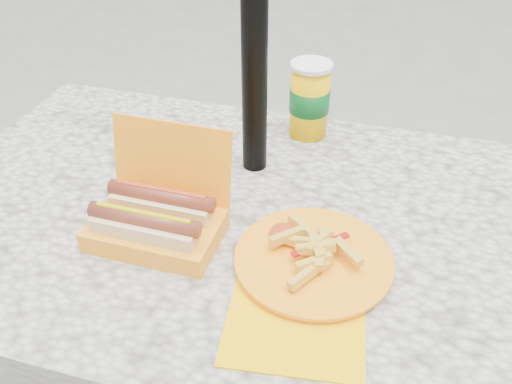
# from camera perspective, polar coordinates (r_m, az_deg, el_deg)

# --- Properties ---
(picnic_table) EXTENTS (1.20, 0.80, 0.75)m
(picnic_table) POSITION_cam_1_polar(r_m,az_deg,el_deg) (1.09, -2.50, -6.40)
(picnic_table) COLOR beige
(picnic_table) RESTS_ON ground
(hotdog_box) EXTENTS (0.22, 0.18, 0.18)m
(hotdog_box) POSITION_cam_1_polar(r_m,az_deg,el_deg) (0.95, -10.43, -2.72)
(hotdog_box) COLOR orange
(hotdog_box) RESTS_ON picnic_table
(fries_plate) EXTENTS (0.26, 0.37, 0.05)m
(fries_plate) POSITION_cam_1_polar(r_m,az_deg,el_deg) (0.90, 5.84, -7.36)
(fries_plate) COLOR #FFBF00
(fries_plate) RESTS_ON picnic_table
(soda_cup) EXTENTS (0.09, 0.09, 0.17)m
(soda_cup) POSITION_cam_1_polar(r_m,az_deg,el_deg) (1.22, 5.65, 9.66)
(soda_cup) COLOR #F9BA00
(soda_cup) RESTS_ON picnic_table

